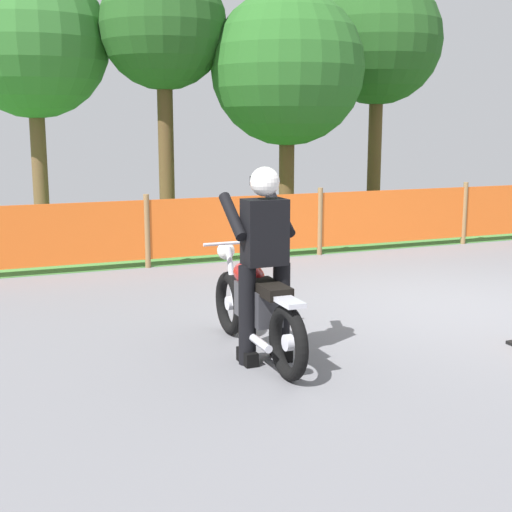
% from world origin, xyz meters
% --- Properties ---
extents(ground, '(24.00, 24.00, 0.02)m').
position_xyz_m(ground, '(0.00, 0.00, -0.01)').
color(ground, slate).
extents(grass_verge, '(24.00, 5.86, 0.01)m').
position_xyz_m(grass_verge, '(0.00, 6.24, 0.01)').
color(grass_verge, '#4C8C3D').
rests_on(grass_verge, ground).
extents(barrier_fence, '(11.00, 0.08, 1.05)m').
position_xyz_m(barrier_fence, '(0.00, 3.31, 0.54)').
color(barrier_fence, olive).
rests_on(barrier_fence, ground).
extents(tree_leftmost, '(2.72, 2.72, 4.82)m').
position_xyz_m(tree_leftmost, '(-3.83, 7.14, 3.44)').
color(tree_leftmost, brown).
rests_on(tree_leftmost, ground).
extents(tree_near_left, '(2.25, 2.25, 4.84)m').
position_xyz_m(tree_near_left, '(-1.69, 6.17, 3.67)').
color(tree_near_left, brown).
rests_on(tree_near_left, ground).
extents(tree_near_right, '(2.76, 2.76, 4.37)m').
position_xyz_m(tree_near_right, '(0.39, 5.47, 2.98)').
color(tree_near_right, brown).
rests_on(tree_near_right, ground).
extents(tree_rightmost, '(2.59, 2.59, 4.97)m').
position_xyz_m(tree_rightmost, '(2.79, 6.41, 3.65)').
color(tree_rightmost, brown).
rests_on(tree_rightmost, ground).
extents(motorcycle_lead, '(0.58, 1.98, 0.94)m').
position_xyz_m(motorcycle_lead, '(-2.71, -0.83, 0.46)').
color(motorcycle_lead, black).
rests_on(motorcycle_lead, ground).
extents(rider_lead, '(0.55, 0.56, 1.69)m').
position_xyz_m(rider_lead, '(-2.70, -1.03, 0.92)').
color(rider_lead, black).
rests_on(rider_lead, ground).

